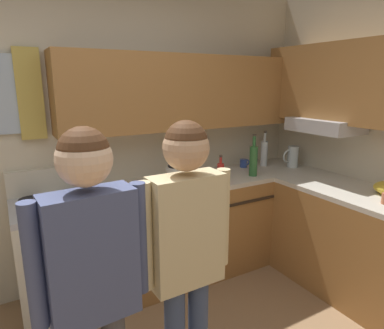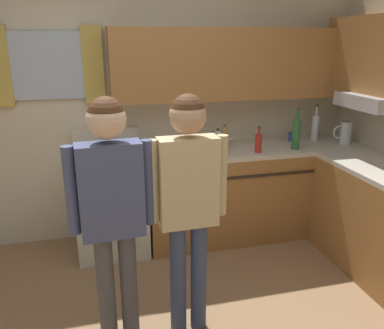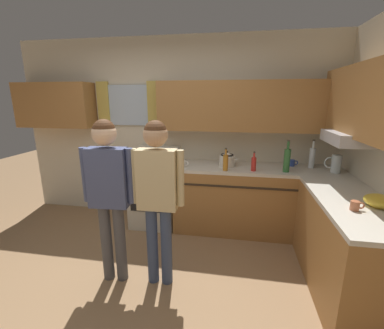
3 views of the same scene
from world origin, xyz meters
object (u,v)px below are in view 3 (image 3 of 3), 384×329
(mug_cobalt_blue, at_px, (292,163))
(bottle_tall_clear, at_px, (312,157))
(adult_left, at_px, (108,184))
(adult_in_plaid, at_px, (157,186))
(bottle_sauce_red, at_px, (254,164))
(cup_terracotta, at_px, (355,206))
(bottle_oil_amber, at_px, (226,162))
(stovetop_kettle, at_px, (227,159))
(mixing_bowl, at_px, (380,201))
(water_pitcher, at_px, (336,164))
(stove_oven, at_px, (155,192))
(bottle_wine_green, at_px, (287,160))
(mug_ceramic_white, at_px, (182,163))

(mug_cobalt_blue, bearing_deg, bottle_tall_clear, -13.09)
(adult_left, height_order, adult_in_plaid, adult_left)
(bottle_sauce_red, bearing_deg, adult_left, -141.96)
(mug_cobalt_blue, bearing_deg, adult_in_plaid, -136.23)
(cup_terracotta, bearing_deg, bottle_oil_amber, 137.44)
(stovetop_kettle, height_order, mixing_bowl, stovetop_kettle)
(mug_cobalt_blue, relative_size, water_pitcher, 0.52)
(cup_terracotta, relative_size, mixing_bowl, 0.46)
(stove_oven, bearing_deg, stovetop_kettle, -1.20)
(water_pitcher, relative_size, adult_left, 0.14)
(bottle_tall_clear, bearing_deg, bottle_oil_amber, -163.41)
(cup_terracotta, relative_size, stovetop_kettle, 0.40)
(bottle_wine_green, bearing_deg, water_pitcher, 6.51)
(mug_cobalt_blue, bearing_deg, stovetop_kettle, -169.20)
(mug_ceramic_white, height_order, cup_terracotta, mug_ceramic_white)
(mug_cobalt_blue, bearing_deg, adult_left, -143.37)
(cup_terracotta, bearing_deg, mug_cobalt_blue, 99.31)
(bottle_tall_clear, distance_m, cup_terracotta, 1.33)
(stove_oven, distance_m, adult_in_plaid, 1.41)
(mixing_bowl, height_order, adult_left, adult_left)
(bottle_wine_green, relative_size, mug_ceramic_white, 3.14)
(bottle_sauce_red, height_order, adult_left, adult_left)
(mug_cobalt_blue, xyz_separation_m, adult_left, (-1.89, -1.41, 0.07))
(bottle_wine_green, height_order, adult_in_plaid, adult_in_plaid)
(mug_ceramic_white, bearing_deg, stovetop_kettle, 13.85)
(water_pitcher, distance_m, mixing_bowl, 1.03)
(bottle_sauce_red, distance_m, stovetop_kettle, 0.37)
(stove_oven, relative_size, adult_left, 0.69)
(mug_cobalt_blue, relative_size, adult_left, 0.07)
(cup_terracotta, relative_size, adult_left, 0.07)
(bottle_tall_clear, relative_size, mug_ceramic_white, 2.92)
(mug_cobalt_blue, xyz_separation_m, stovetop_kettle, (-0.86, -0.16, 0.05))
(stove_oven, bearing_deg, mug_ceramic_white, -20.30)
(mug_ceramic_white, height_order, adult_left, adult_left)
(bottle_tall_clear, relative_size, bottle_oil_amber, 1.28)
(water_pitcher, bearing_deg, mixing_bowl, -89.39)
(cup_terracotta, bearing_deg, adult_left, -179.23)
(bottle_tall_clear, bearing_deg, cup_terracotta, -89.87)
(water_pitcher, height_order, adult_left, adult_left)
(water_pitcher, bearing_deg, stove_oven, 177.63)
(bottle_sauce_red, height_order, bottle_tall_clear, bottle_tall_clear)
(mug_cobalt_blue, distance_m, mug_ceramic_white, 1.46)
(bottle_oil_amber, bearing_deg, mixing_bowl, -33.87)
(adult_in_plaid, bearing_deg, bottle_wine_green, 39.38)
(cup_terracotta, distance_m, stovetop_kettle, 1.63)
(bottle_oil_amber, bearing_deg, bottle_tall_clear, 16.59)
(bottle_tall_clear, bearing_deg, mug_ceramic_white, -171.31)
(adult_in_plaid, bearing_deg, bottle_oil_amber, 60.34)
(bottle_sauce_red, height_order, bottle_wine_green, bottle_wine_green)
(mug_cobalt_blue, relative_size, mixing_bowl, 0.48)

